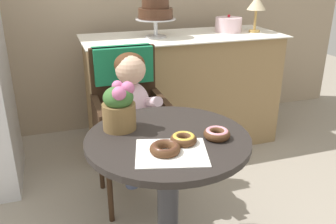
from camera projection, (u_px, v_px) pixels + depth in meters
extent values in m
cylinder|color=#282321|center=(168.00, 140.00, 1.58)|extent=(0.72, 0.72, 0.03)
cylinder|color=#333338|center=(168.00, 208.00, 1.72)|extent=(0.10, 0.10, 0.69)
cube|color=#332114|center=(132.00, 132.00, 2.19)|extent=(0.42, 0.42, 0.04)
cube|color=#332114|center=(124.00, 83.00, 2.26)|extent=(0.40, 0.04, 0.46)
cube|color=#332114|center=(99.00, 119.00, 2.10)|extent=(0.04, 0.38, 0.18)
cube|color=#332114|center=(162.00, 111.00, 2.20)|extent=(0.04, 0.38, 0.18)
cube|color=#197247|center=(123.00, 64.00, 2.22)|extent=(0.36, 0.11, 0.22)
cylinder|color=#332114|center=(110.00, 188.00, 2.08)|extent=(0.03, 0.03, 0.45)
cylinder|color=#332114|center=(170.00, 178.00, 2.18)|extent=(0.03, 0.03, 0.45)
cylinder|color=#332114|center=(101.00, 159.00, 2.39)|extent=(0.03, 0.03, 0.45)
cylinder|color=#332114|center=(153.00, 150.00, 2.50)|extent=(0.03, 0.03, 0.45)
ellipsoid|color=silver|center=(132.00, 107.00, 2.11)|extent=(0.22, 0.16, 0.30)
sphere|color=#E0B293|center=(130.00, 69.00, 2.02)|extent=(0.17, 0.17, 0.17)
ellipsoid|color=#4C2D19|center=(130.00, 65.00, 2.02)|extent=(0.17, 0.17, 0.14)
cylinder|color=silver|center=(118.00, 106.00, 1.99)|extent=(0.08, 0.23, 0.13)
sphere|color=#E0B293|center=(123.00, 123.00, 1.95)|extent=(0.06, 0.06, 0.06)
cylinder|color=silver|center=(151.00, 102.00, 2.04)|extent=(0.08, 0.23, 0.13)
sphere|color=#E0B293|center=(154.00, 119.00, 2.00)|extent=(0.06, 0.06, 0.06)
cylinder|color=#3F4760|center=(126.00, 131.00, 2.07)|extent=(0.09, 0.22, 0.09)
cylinder|color=#3F4760|center=(131.00, 166.00, 2.03)|extent=(0.08, 0.08, 0.26)
cylinder|color=#3F4760|center=(145.00, 128.00, 2.10)|extent=(0.09, 0.22, 0.09)
cylinder|color=#3F4760|center=(150.00, 163.00, 2.06)|extent=(0.08, 0.08, 0.26)
cube|color=white|center=(171.00, 153.00, 1.44)|extent=(0.33, 0.30, 0.00)
torus|color=#4C2D19|center=(165.00, 149.00, 1.43)|extent=(0.12, 0.12, 0.04)
torus|color=#512D1E|center=(165.00, 147.00, 1.43)|extent=(0.11, 0.11, 0.02)
torus|color=#4C2D19|center=(217.00, 134.00, 1.55)|extent=(0.11, 0.11, 0.04)
torus|color=pink|center=(217.00, 132.00, 1.55)|extent=(0.10, 0.10, 0.02)
torus|color=#4C2D19|center=(184.00, 139.00, 1.51)|extent=(0.11, 0.11, 0.04)
torus|color=gold|center=(184.00, 137.00, 1.50)|extent=(0.10, 0.10, 0.02)
cylinder|color=brown|center=(119.00, 116.00, 1.63)|extent=(0.15, 0.15, 0.12)
ellipsoid|color=#38662D|center=(118.00, 97.00, 1.60)|extent=(0.14, 0.14, 0.10)
sphere|color=#CC6699|center=(128.00, 88.00, 1.59)|extent=(0.06, 0.06, 0.06)
sphere|color=#CC6699|center=(117.00, 86.00, 1.60)|extent=(0.05, 0.05, 0.05)
sphere|color=#CC6699|center=(112.00, 96.00, 1.58)|extent=(0.05, 0.05, 0.05)
sphere|color=#CC6699|center=(119.00, 93.00, 1.54)|extent=(0.06, 0.06, 0.06)
cube|color=#93754C|center=(182.00, 91.00, 2.98)|extent=(1.50, 0.56, 0.90)
cube|color=white|center=(183.00, 36.00, 2.81)|extent=(1.56, 0.62, 0.01)
cylinder|color=silver|center=(156.00, 36.00, 2.74)|extent=(0.16, 0.16, 0.01)
cylinder|color=silver|center=(156.00, 28.00, 2.72)|extent=(0.03, 0.03, 0.12)
cylinder|color=silver|center=(156.00, 19.00, 2.70)|extent=(0.30, 0.30, 0.01)
cylinder|color=#4C2D1E|center=(155.00, 13.00, 2.68)|extent=(0.26, 0.25, 0.08)
cylinder|color=#4C2D1E|center=(156.00, 17.00, 2.69)|extent=(0.26, 0.26, 0.01)
cylinder|color=#4C2D1E|center=(155.00, 3.00, 2.65)|extent=(0.20, 0.20, 0.07)
cylinder|color=#4C2D1E|center=(155.00, 7.00, 2.66)|extent=(0.20, 0.20, 0.01)
cylinder|color=silver|center=(228.00, 25.00, 2.95)|extent=(0.21, 0.21, 0.11)
sphere|color=red|center=(229.00, 16.00, 2.92)|extent=(0.02, 0.02, 0.02)
cylinder|color=#B28C47|center=(254.00, 31.00, 2.95)|extent=(0.09, 0.09, 0.01)
cylinder|color=#B28C47|center=(255.00, 20.00, 2.91)|extent=(0.02, 0.02, 0.16)
cone|color=beige|center=(257.00, 3.00, 2.86)|extent=(0.15, 0.15, 0.11)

